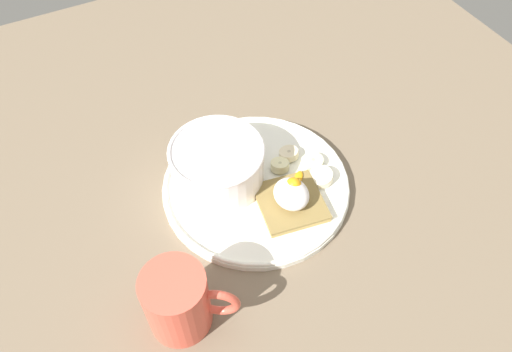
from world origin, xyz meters
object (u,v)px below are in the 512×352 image
Objects in this scene: banana_slice_back at (313,162)px; banana_slice_right at (280,165)px; coffee_mug at (179,301)px; banana_slice_front at (321,177)px; banana_slice_left at (289,154)px; toast_slice at (291,202)px; oatmeal_bowl at (217,164)px; poached_egg at (292,193)px.

banana_slice_back is 0.88× the size of banana_slice_right.
banana_slice_front is at bearing -68.98° from coffee_mug.
toast_slice is at bearing 151.74° from banana_slice_left.
oatmeal_bowl is at bearing 84.56° from banana_slice_left.
poached_egg is at bearing 105.92° from banana_slice_front.
banana_slice_left is at bearing -56.15° from coffee_mug.
banana_slice_right is (6.52, -1.83, -2.03)cm from poached_egg.
poached_egg is 2.12× the size of banana_slice_back.
banana_slice_right is at bearing -15.70° from poached_egg.
banana_slice_right is at bearing -105.91° from oatmeal_bowl.
oatmeal_bowl is at bearing 61.20° from banana_slice_front.
coffee_mug reaches higher than toast_slice.
banana_slice_back is at bearing -9.97° from banana_slice_front.
toast_slice is 2.13cm from poached_egg.
poached_egg is at bearing -141.68° from oatmeal_bowl.
coffee_mug is (-8.22, 20.00, 3.39)cm from toast_slice.
banana_slice_front is at bearing -162.99° from banana_slice_left.
poached_egg is 9.30cm from banana_slice_left.
coffee_mug is at bearing 123.85° from banana_slice_left.
banana_slice_front is (1.76, -6.15, -2.02)cm from poached_egg.
coffee_mug reaches higher than banana_slice_left.
banana_slice_back is 5.13cm from banana_slice_right.
oatmeal_bowl reaches higher than banana_slice_left.
coffee_mug is at bearing 143.41° from oatmeal_bowl.
toast_slice and banana_slice_back have the same top height.
banana_slice_right is (-2.57, -9.02, -2.56)cm from oatmeal_bowl.
banana_slice_front is 6.43cm from banana_slice_right.
toast_slice is at bearing -142.52° from oatmeal_bowl.
poached_egg is 8.63cm from banana_slice_back.
banana_slice_front is 6.53cm from banana_slice_left.
toast_slice is 8.52cm from banana_slice_back.
oatmeal_bowl reaches higher than poached_egg.
banana_slice_left is 1.16× the size of banana_slice_back.
banana_slice_left is 1.02× the size of banana_slice_right.
toast_slice is 2.66× the size of banana_slice_left.
banana_slice_back is 30.15cm from coffee_mug.
coffee_mug reaches higher than banana_slice_right.
banana_slice_front is 28.34cm from coffee_mug.
banana_slice_left is at bearing -95.44° from oatmeal_bowl.
coffee_mug is at bearing 112.34° from toast_slice.
coffee_mug is at bearing 116.35° from banana_slice_back.
banana_slice_back is at bearing -53.43° from toast_slice.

